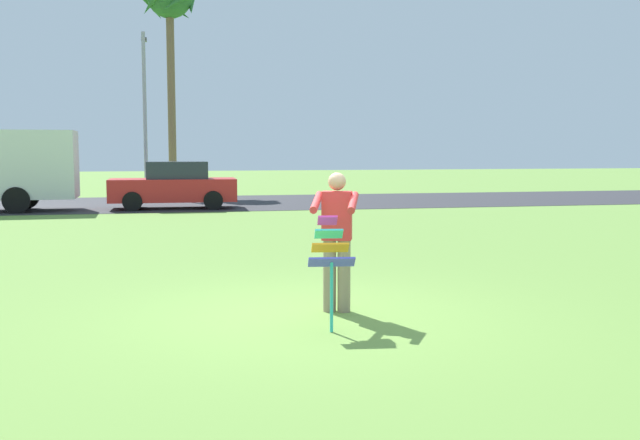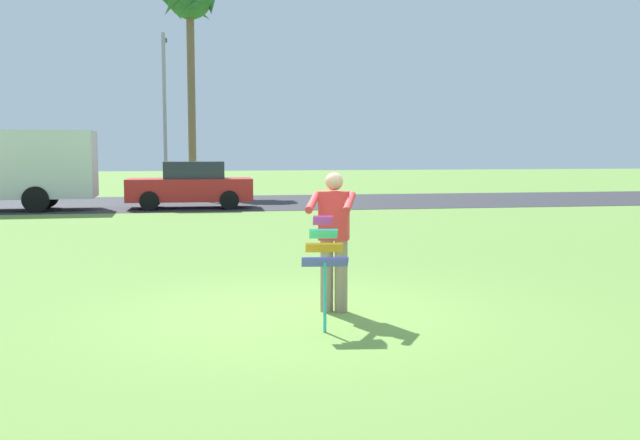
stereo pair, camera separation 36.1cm
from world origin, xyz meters
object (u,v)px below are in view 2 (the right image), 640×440
(parked_car_red, at_px, (191,186))
(kite_held, at_px, (324,253))
(palm_tree_right_near, at_px, (190,7))
(streetlight_pole, at_px, (165,103))
(parked_truck_grey_van, at_px, (2,168))
(person_kite_flyer, at_px, (334,236))

(parked_car_red, bearing_deg, kite_held, -84.98)
(palm_tree_right_near, distance_m, streetlight_pole, 5.07)
(kite_held, relative_size, streetlight_pole, 0.18)
(kite_held, height_order, parked_truck_grey_van, parked_truck_grey_van)
(person_kite_flyer, xyz_separation_m, palm_tree_right_near, (-1.72, 25.87, 7.56))
(streetlight_pole, bearing_deg, parked_car_red, -81.66)
(person_kite_flyer, distance_m, palm_tree_right_near, 27.01)
(person_kite_flyer, bearing_deg, parked_truck_grey_van, 115.56)
(palm_tree_right_near, bearing_deg, kite_held, -86.89)
(kite_held, xyz_separation_m, parked_car_red, (-1.51, 17.21, -0.09))
(parked_truck_grey_van, relative_size, streetlight_pole, 0.96)
(kite_held, distance_m, streetlight_pole, 25.00)
(person_kite_flyer, distance_m, kite_held, 0.85)
(streetlight_pole, bearing_deg, person_kite_flyer, -83.14)
(person_kite_flyer, bearing_deg, palm_tree_right_near, 93.79)
(parked_truck_grey_van, distance_m, palm_tree_right_near, 13.33)
(person_kite_flyer, relative_size, kite_held, 1.38)
(parked_truck_grey_van, relative_size, palm_tree_right_near, 0.67)
(parked_truck_grey_van, bearing_deg, palm_tree_right_near, 57.08)
(parked_truck_grey_van, height_order, parked_car_red, parked_truck_grey_van)
(kite_held, distance_m, parked_truck_grey_van, 18.81)
(kite_held, relative_size, parked_truck_grey_van, 0.19)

